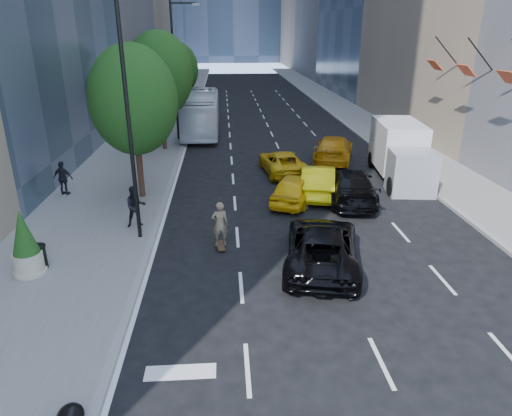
{
  "coord_description": "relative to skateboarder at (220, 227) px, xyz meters",
  "views": [
    {
      "loc": [
        -2.93,
        -13.34,
        8.1
      ],
      "look_at": [
        -1.77,
        3.19,
        1.6
      ],
      "focal_mm": 32.0,
      "sensor_mm": 36.0,
      "label": 1
    }
  ],
  "objects": [
    {
      "name": "ground",
      "position": [
        3.2,
        -3.0,
        -0.92
      ],
      "size": [
        160.0,
        160.0,
        0.0
      ],
      "primitive_type": "plane",
      "color": "black",
      "rests_on": "ground"
    },
    {
      "name": "sidewalk_left",
      "position": [
        -5.8,
        27.0,
        -0.84
      ],
      "size": [
        6.0,
        120.0,
        0.15
      ],
      "primitive_type": "cube",
      "color": "slate",
      "rests_on": "ground"
    },
    {
      "name": "sidewalk_right",
      "position": [
        13.2,
        27.0,
        -0.84
      ],
      "size": [
        4.0,
        120.0,
        0.15
      ],
      "primitive_type": "cube",
      "color": "slate",
      "rests_on": "ground"
    },
    {
      "name": "lamp_near",
      "position": [
        -3.12,
        1.0,
        4.9
      ],
      "size": [
        2.13,
        0.22,
        10.0
      ],
      "color": "black",
      "rests_on": "sidewalk_left"
    },
    {
      "name": "lamp_far",
      "position": [
        -3.12,
        19.0,
        4.9
      ],
      "size": [
        2.13,
        0.22,
        10.0
      ],
      "color": "black",
      "rests_on": "sidewalk_left"
    },
    {
      "name": "tree_near",
      "position": [
        -4.0,
        6.0,
        4.06
      ],
      "size": [
        4.2,
        4.2,
        7.46
      ],
      "color": "#321E13",
      "rests_on": "sidewalk_left"
    },
    {
      "name": "tree_mid",
      "position": [
        -4.0,
        16.0,
        4.4
      ],
      "size": [
        4.5,
        4.5,
        7.99
      ],
      "color": "#321E13",
      "rests_on": "sidewalk_left"
    },
    {
      "name": "tree_far",
      "position": [
        -4.0,
        29.0,
        3.71
      ],
      "size": [
        3.9,
        3.9,
        6.92
      ],
      "color": "#321E13",
      "rests_on": "sidewalk_left"
    },
    {
      "name": "traffic_signal",
      "position": [
        -3.2,
        37.0,
        3.32
      ],
      "size": [
        2.48,
        0.53,
        5.2
      ],
      "color": "black",
      "rests_on": "sidewalk_left"
    },
    {
      "name": "facade_flags",
      "position": [
        13.84,
        7.0,
        5.27
      ],
      "size": [
        1.85,
        13.3,
        2.05
      ],
      "color": "black",
      "rests_on": "ground"
    },
    {
      "name": "skateboarder",
      "position": [
        0.0,
        0.0,
        0.0
      ],
      "size": [
        0.72,
        0.52,
        1.83
      ],
      "primitive_type": "imported",
      "rotation": [
        0.0,
        0.0,
        3.27
      ],
      "color": "#746548",
      "rests_on": "ground"
    },
    {
      "name": "black_sedan_lincoln",
      "position": [
        3.7,
        -1.64,
        -0.15
      ],
      "size": [
        3.6,
        5.91,
        1.53
      ],
      "primitive_type": "imported",
      "rotation": [
        0.0,
        0.0,
        2.94
      ],
      "color": "black",
      "rests_on": "ground"
    },
    {
      "name": "black_sedan_mercedes",
      "position": [
        6.53,
        5.0,
        -0.11
      ],
      "size": [
        3.03,
        5.82,
        1.61
      ],
      "primitive_type": "imported",
      "rotation": [
        0.0,
        0.0,
        3.0
      ],
      "color": "black",
      "rests_on": "ground"
    },
    {
      "name": "taxi_a",
      "position": [
        3.7,
        4.99,
        -0.19
      ],
      "size": [
        3.21,
        4.58,
        1.45
      ],
      "primitive_type": "imported",
      "rotation": [
        0.0,
        0.0,
        2.75
      ],
      "color": "#F0B70C",
      "rests_on": "ground"
    },
    {
      "name": "taxi_b",
      "position": [
        5.08,
        6.0,
        -0.13
      ],
      "size": [
        2.63,
        5.0,
        1.57
      ],
      "primitive_type": "imported",
      "rotation": [
        0.0,
        0.0,
        2.93
      ],
      "color": "yellow",
      "rests_on": "ground"
    },
    {
      "name": "taxi_c",
      "position": [
        3.7,
        10.0,
        -0.25
      ],
      "size": [
        2.69,
        5.0,
        1.33
      ],
      "primitive_type": "imported",
      "rotation": [
        0.0,
        0.0,
        3.25
      ],
      "color": "#DEAA0B",
      "rests_on": "ground"
    },
    {
      "name": "taxi_d",
      "position": [
        7.4,
        12.5,
        -0.1
      ],
      "size": [
        3.88,
        6.07,
        1.64
      ],
      "primitive_type": "imported",
      "rotation": [
        0.0,
        0.0,
        2.84
      ],
      "color": "orange",
      "rests_on": "ground"
    },
    {
      "name": "city_bus",
      "position": [
        -1.6,
        22.26,
        0.71
      ],
      "size": [
        2.74,
        11.66,
        3.25
      ],
      "primitive_type": "imported",
      "rotation": [
        0.0,
        0.0,
        -0.0
      ],
      "color": "white",
      "rests_on": "ground"
    },
    {
      "name": "box_truck",
      "position": [
        10.25,
        8.3,
        0.69
      ],
      "size": [
        3.11,
        6.81,
        3.15
      ],
      "rotation": [
        0.0,
        0.0,
        -0.11
      ],
      "color": "silver",
      "rests_on": "ground"
    },
    {
      "name": "pedestrian_a",
      "position": [
        -3.6,
        2.13,
        0.13
      ],
      "size": [
        1.05,
        0.93,
        1.79
      ],
      "primitive_type": "imported",
      "rotation": [
        0.0,
        0.0,
        0.34
      ],
      "color": "black",
      "rests_on": "sidewalk_left"
    },
    {
      "name": "pedestrian_b",
      "position": [
        -8.0,
        6.48,
        0.12
      ],
      "size": [
        1.11,
        0.66,
        1.76
      ],
      "primitive_type": "imported",
      "rotation": [
        0.0,
        0.0,
        2.91
      ],
      "color": "black",
      "rests_on": "sidewalk_left"
    },
    {
      "name": "trash_can",
      "position": [
        -6.43,
        -1.43,
        -0.35
      ],
      "size": [
        0.55,
        0.55,
        0.83
      ],
      "primitive_type": "cylinder",
      "color": "black",
      "rests_on": "sidewalk_left"
    },
    {
      "name": "planter_shrub",
      "position": [
        -6.63,
        -1.78,
        0.36
      ],
      "size": [
        0.98,
        0.98,
        2.36
      ],
      "color": "beige",
      "rests_on": "sidewalk_left"
    }
  ]
}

